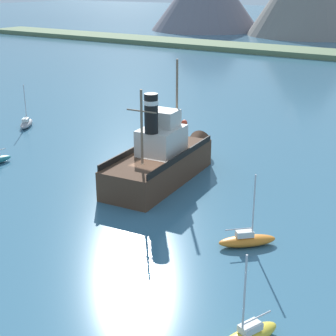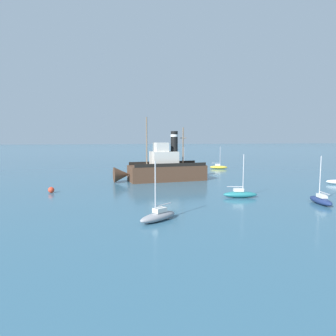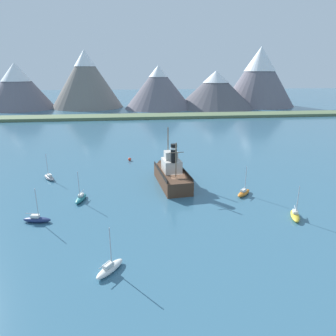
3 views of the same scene
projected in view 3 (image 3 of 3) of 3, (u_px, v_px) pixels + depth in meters
name	position (u px, v px, depth m)	size (l,w,h in m)	color
ground_plane	(178.00, 189.00, 52.00)	(600.00, 600.00, 0.00)	#38667F
mountain_ridge	(160.00, 82.00, 166.17)	(173.83, 52.25, 33.08)	slate
shoreline_strip	(149.00, 116.00, 131.94)	(240.00, 12.00, 1.20)	#5B704C
old_tugboat	(171.00, 174.00, 54.09)	(5.63, 14.67, 9.90)	#4C3323
sailboat_yellow	(295.00, 215.00, 41.70)	(2.40, 3.94, 4.90)	gold
sailboat_navy	(37.00, 219.00, 40.57)	(3.93, 1.75, 4.90)	navy
sailboat_teal	(81.00, 198.00, 47.32)	(1.86, 3.95, 4.90)	#23757A
sailboat_orange	(244.00, 193.00, 49.46)	(3.48, 3.45, 4.90)	orange
sailboat_white	(110.00, 268.00, 30.51)	(3.20, 3.67, 4.90)	white
sailboat_grey	(49.00, 177.00, 56.64)	(3.08, 3.75, 4.90)	gray
mooring_buoy	(130.00, 159.00, 68.39)	(0.73, 0.73, 0.73)	red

